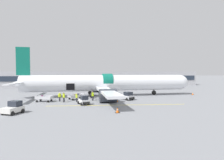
{
  "coord_description": "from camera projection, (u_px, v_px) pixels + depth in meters",
  "views": [
    {
      "loc": [
        -7.2,
        -36.32,
        5.42
      ],
      "look_at": [
        -0.32,
        -0.58,
        3.86
      ],
      "focal_mm": 28.0,
      "sensor_mm": 36.0,
      "label": 1
    }
  ],
  "objects": [
    {
      "name": "ground_plane",
      "position": [
        113.0,
        98.0,
        37.23
      ],
      "size": [
        500.0,
        500.0,
        0.0
      ],
      "primitive_type": "plane",
      "color": "gray"
    },
    {
      "name": "apron_marking_line",
      "position": [
        117.0,
        105.0,
        29.02
      ],
      "size": [
        23.02,
        2.86,
        0.01
      ],
      "color": "yellow",
      "rests_on": "ground_plane"
    },
    {
      "name": "terminal_strip",
      "position": [
        96.0,
        79.0,
        71.62
      ],
      "size": [
        84.98,
        9.47,
        5.82
      ],
      "color": "#B2B2B7",
      "rests_on": "ground_plane"
    },
    {
      "name": "airplane",
      "position": [
        105.0,
        83.0,
        40.04
      ],
      "size": [
        40.92,
        33.98,
        10.75
      ],
      "color": "white",
      "rests_on": "ground_plane"
    },
    {
      "name": "baggage_tug_lead",
      "position": [
        84.0,
        101.0,
        29.52
      ],
      "size": [
        2.15,
        2.59,
        1.56
      ],
      "color": "white",
      "rests_on": "ground_plane"
    },
    {
      "name": "baggage_tug_mid",
      "position": [
        13.0,
        108.0,
        23.04
      ],
      "size": [
        2.75,
        2.98,
        1.65
      ],
      "color": "silver",
      "rests_on": "ground_plane"
    },
    {
      "name": "baggage_tug_rear",
      "position": [
        127.0,
        96.0,
        34.86
      ],
      "size": [
        2.8,
        3.49,
        1.6
      ],
      "color": "silver",
      "rests_on": "ground_plane"
    },
    {
      "name": "baggage_cart_loading",
      "position": [
        77.0,
        97.0,
        35.12
      ],
      "size": [
        4.14,
        2.91,
        1.2
      ],
      "color": "silver",
      "rests_on": "ground_plane"
    },
    {
      "name": "baggage_cart_queued",
      "position": [
        44.0,
        99.0,
        32.41
      ],
      "size": [
        3.98,
        2.33,
        1.15
      ],
      "color": "silver",
      "rests_on": "ground_plane"
    },
    {
      "name": "ground_crew_loader_a",
      "position": [
        60.0,
        97.0,
        32.82
      ],
      "size": [
        0.59,
        0.49,
        1.71
      ],
      "color": "#2D2D33",
      "rests_on": "ground_plane"
    },
    {
      "name": "ground_crew_loader_b",
      "position": [
        64.0,
        97.0,
        31.87
      ],
      "size": [
        0.54,
        0.62,
        1.81
      ],
      "color": "#2D2D33",
      "rests_on": "ground_plane"
    },
    {
      "name": "ground_crew_driver",
      "position": [
        93.0,
        96.0,
        33.88
      ],
      "size": [
        0.56,
        0.58,
        1.78
      ],
      "color": "#2D2D33",
      "rests_on": "ground_plane"
    },
    {
      "name": "ground_crew_supervisor",
      "position": [
        77.0,
        97.0,
        32.21
      ],
      "size": [
        0.46,
        0.56,
        1.62
      ],
      "color": "#2D2D33",
      "rests_on": "ground_plane"
    },
    {
      "name": "safety_cone_nose",
      "position": [
        193.0,
        94.0,
        42.42
      ],
      "size": [
        0.62,
        0.62,
        0.57
      ],
      "color": "black",
      "rests_on": "ground_plane"
    },
    {
      "name": "safety_cone_engine_left",
      "position": [
        117.0,
        110.0,
        23.52
      ],
      "size": [
        0.6,
        0.6,
        0.72
      ],
      "color": "black",
      "rests_on": "ground_plane"
    },
    {
      "name": "safety_cone_wingtip",
      "position": [
        117.0,
        100.0,
        32.28
      ],
      "size": [
        0.54,
        0.54,
        0.72
      ],
      "color": "black",
      "rests_on": "ground_plane"
    }
  ]
}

